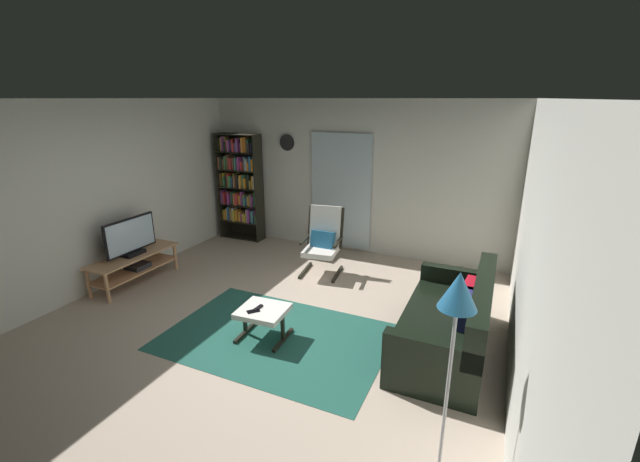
# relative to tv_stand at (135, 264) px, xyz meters

# --- Properties ---
(ground_plane) EXTENTS (7.02, 7.02, 0.00)m
(ground_plane) POSITION_rel_tv_stand_xyz_m (2.37, -0.25, -0.29)
(ground_plane) COLOR #BDA994
(wall_back) EXTENTS (5.60, 0.06, 2.60)m
(wall_back) POSITION_rel_tv_stand_xyz_m (2.37, 2.65, 1.01)
(wall_back) COLOR silver
(wall_back) RESTS_ON ground
(wall_left) EXTENTS (0.06, 6.00, 2.60)m
(wall_left) POSITION_rel_tv_stand_xyz_m (-0.33, -0.25, 1.01)
(wall_left) COLOR silver
(wall_left) RESTS_ON ground
(wall_right) EXTENTS (0.06, 6.00, 2.60)m
(wall_right) POSITION_rel_tv_stand_xyz_m (5.07, -0.25, 1.01)
(wall_right) COLOR silver
(wall_right) RESTS_ON ground
(glass_door_panel) EXTENTS (1.10, 0.01, 2.00)m
(glass_door_panel) POSITION_rel_tv_stand_xyz_m (2.20, 2.58, 0.76)
(glass_door_panel) COLOR silver
(area_rug) EXTENTS (2.49, 1.69, 0.01)m
(area_rug) POSITION_rel_tv_stand_xyz_m (2.63, -0.44, -0.29)
(area_rug) COLOR #22594C
(area_rug) RESTS_ON ground
(tv_stand) EXTENTS (0.46, 1.36, 0.44)m
(tv_stand) POSITION_rel_tv_stand_xyz_m (0.00, 0.00, 0.00)
(tv_stand) COLOR tan
(tv_stand) RESTS_ON ground
(television) EXTENTS (0.20, 0.85, 0.55)m
(television) POSITION_rel_tv_stand_xyz_m (0.00, -0.01, 0.40)
(television) COLOR black
(television) RESTS_ON tv_stand
(bookshelf_near_tv) EXTENTS (0.85, 0.30, 1.99)m
(bookshelf_near_tv) POSITION_rel_tv_stand_xyz_m (0.25, 2.38, 0.78)
(bookshelf_near_tv) COLOR black
(bookshelf_near_tv) RESTS_ON ground
(leather_sofa) EXTENTS (0.86, 1.88, 0.84)m
(leather_sofa) POSITION_rel_tv_stand_xyz_m (4.45, 0.13, 0.01)
(leather_sofa) COLOR black
(leather_sofa) RESTS_ON ground
(lounge_armchair) EXTENTS (0.65, 0.72, 1.02)m
(lounge_armchair) POSITION_rel_tv_stand_xyz_m (2.34, 1.52, 0.24)
(lounge_armchair) COLOR black
(lounge_armchair) RESTS_ON ground
(ottoman) EXTENTS (0.55, 0.51, 0.37)m
(ottoman) POSITION_rel_tv_stand_xyz_m (2.50, -0.50, 0.01)
(ottoman) COLOR white
(ottoman) RESTS_ON ground
(tv_remote) EXTENTS (0.05, 0.15, 0.02)m
(tv_remote) POSITION_rel_tv_stand_xyz_m (2.45, -0.52, 0.08)
(tv_remote) COLOR black
(tv_remote) RESTS_ON ottoman
(cell_phone) EXTENTS (0.14, 0.15, 0.01)m
(cell_phone) POSITION_rel_tv_stand_xyz_m (2.44, -0.60, 0.08)
(cell_phone) COLOR black
(cell_phone) RESTS_ON ottoman
(floor_lamp_by_sofa) EXTENTS (0.24, 0.24, 1.63)m
(floor_lamp_by_sofa) POSITION_rel_tv_stand_xyz_m (4.61, -1.62, 1.08)
(floor_lamp_by_sofa) COLOR #A5A5AD
(floor_lamp_by_sofa) RESTS_ON ground
(wall_clock) EXTENTS (0.29, 0.03, 0.29)m
(wall_clock) POSITION_rel_tv_stand_xyz_m (1.17, 2.57, 1.56)
(wall_clock) COLOR silver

